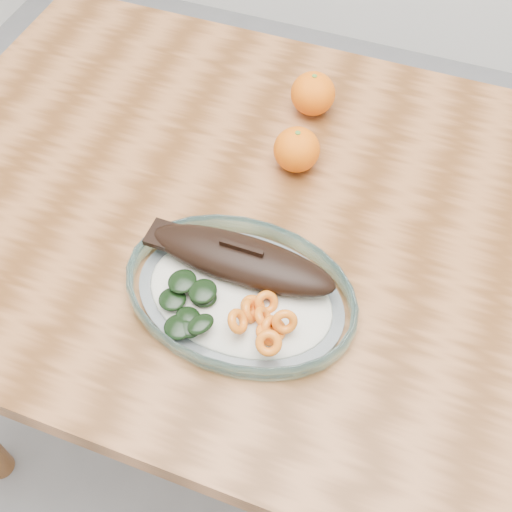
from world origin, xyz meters
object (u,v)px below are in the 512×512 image
plated_meal (240,290)px  orange_left (313,94)px  orange_right (297,150)px  dining_table (282,253)px

plated_meal → orange_left: (-0.02, 0.38, 0.02)m
plated_meal → orange_right: size_ratio=8.28×
orange_left → orange_right: size_ratio=1.03×
dining_table → orange_left: size_ratio=16.52×
dining_table → plated_meal: plated_meal is taller
plated_meal → orange_right: plated_meal is taller
dining_table → orange_right: bearing=98.3°
orange_left → dining_table: bearing=-82.7°
dining_table → orange_left: 0.27m
plated_meal → orange_right: (-0.01, 0.25, 0.02)m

